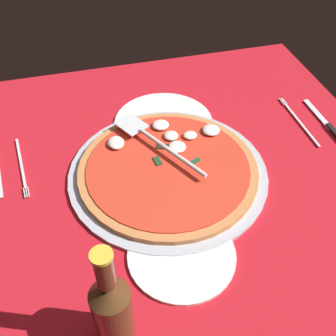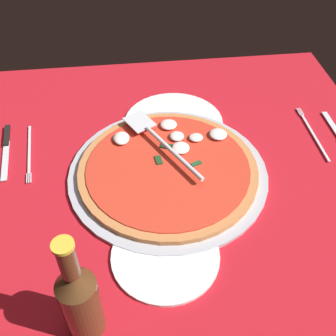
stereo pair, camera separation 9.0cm
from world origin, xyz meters
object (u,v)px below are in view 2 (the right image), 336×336
dinner_plate_right (174,122)px  place_setting_near (327,137)px  dinner_plate_left (165,256)px  beer_bottle (80,299)px  pizza (168,167)px  place_setting_far (18,151)px  pizza_server (160,141)px

dinner_plate_right → place_setting_near: place_setting_near is taller
dinner_plate_left → beer_bottle: size_ratio=0.88×
dinner_plate_right → place_setting_near: bearing=-105.6°
dinner_plate_left → pizza: size_ratio=0.51×
dinner_plate_right → place_setting_far: bearing=99.4°
dinner_plate_left → beer_bottle: (-11.60, 14.23, 8.51)cm
pizza → pizza_server: 6.98cm
dinner_plate_left → place_setting_near: size_ratio=0.95×
dinner_plate_right → place_setting_near: (-10.43, -37.37, -0.15)cm
pizza → pizza_server: size_ratio=1.53×
place_setting_far → beer_bottle: (-45.21, -17.75, 8.65)cm
beer_bottle → dinner_plate_left: bearing=-50.8°
pizza → place_setting_near: pizza is taller
dinner_plate_left → beer_bottle: bearing=129.2°
pizza → beer_bottle: bearing=152.7°
dinner_plate_left → beer_bottle: 20.23cm
place_setting_far → beer_bottle: size_ratio=0.94×
place_setting_near → beer_bottle: (-41.17, 58.37, 8.66)cm
pizza_server → pizza: bearing=160.6°
dinner_plate_left → place_setting_far: 46.39cm
beer_bottle → place_setting_far: bearing=21.4°
dinner_plate_right → place_setting_far: place_setting_far is taller
dinner_plate_left → place_setting_near: bearing=-56.2°
dinner_plate_left → place_setting_near: 53.13cm
dinner_plate_left → place_setting_far: bearing=43.6°
dinner_plate_left → dinner_plate_right: (40.00, -6.77, 0.00)cm
dinner_plate_right → pizza_server: size_ratio=0.97×
pizza → pizza_server: bearing=9.3°
pizza → place_setting_near: 41.67cm
place_setting_near → beer_bottle: bearing=125.2°
place_setting_far → pizza: bearing=65.5°
place_setting_near → place_setting_far: 76.22cm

